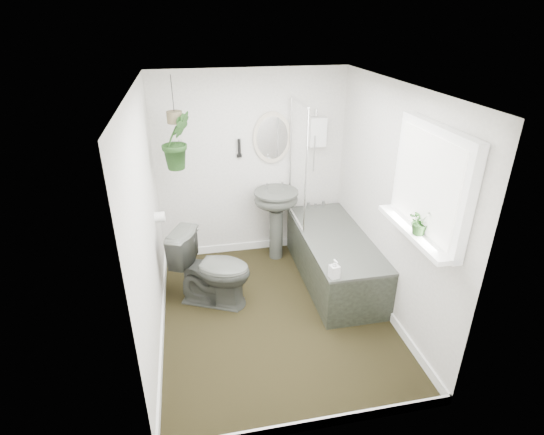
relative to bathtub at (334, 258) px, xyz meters
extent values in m
cube|color=black|center=(-0.80, -0.50, -0.30)|extent=(2.30, 2.80, 0.02)
cube|color=white|center=(-0.80, -0.50, 2.02)|extent=(2.30, 2.80, 0.02)
cube|color=silver|center=(-0.80, 0.91, 0.86)|extent=(2.30, 0.02, 2.30)
cube|color=silver|center=(-0.80, -1.91, 0.86)|extent=(2.30, 0.02, 2.30)
cube|color=silver|center=(-1.96, -0.50, 0.86)|extent=(0.02, 2.80, 2.30)
cube|color=silver|center=(0.36, -0.50, 0.86)|extent=(0.02, 2.80, 2.30)
cube|color=white|center=(-0.80, -0.50, -0.24)|extent=(2.30, 2.80, 0.10)
cube|color=white|center=(0.00, 0.84, 1.26)|extent=(0.20, 0.10, 0.35)
ellipsoid|color=beige|center=(-0.55, 0.87, 1.21)|extent=(0.46, 0.03, 0.62)
cylinder|color=black|center=(-0.95, 0.86, 1.11)|extent=(0.04, 0.04, 0.22)
cylinder|color=white|center=(-1.90, 0.20, 0.61)|extent=(0.11, 0.11, 0.11)
cube|color=white|center=(0.29, -1.20, 1.36)|extent=(0.08, 1.00, 0.90)
cube|color=white|center=(0.22, -1.20, 0.94)|extent=(0.18, 1.00, 0.04)
cube|color=white|center=(0.24, -1.20, 1.36)|extent=(0.01, 0.86, 0.76)
imported|color=#3F423C|center=(-1.40, -0.15, 0.12)|extent=(0.93, 0.76, 0.83)
imported|color=black|center=(0.21, -1.27, 1.07)|extent=(0.23, 0.21, 0.22)
imported|color=black|center=(-1.65, 0.45, 1.35)|extent=(0.42, 0.39, 0.61)
imported|color=#36282B|center=(-0.29, -0.79, 0.39)|extent=(0.10, 0.10, 0.19)
cylinder|color=brown|center=(-1.65, 0.45, 1.59)|extent=(0.16, 0.16, 0.12)
camera|label=1|loc=(-1.53, -3.98, 2.56)|focal=28.00mm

